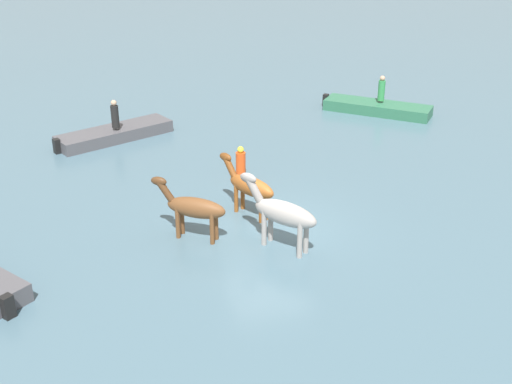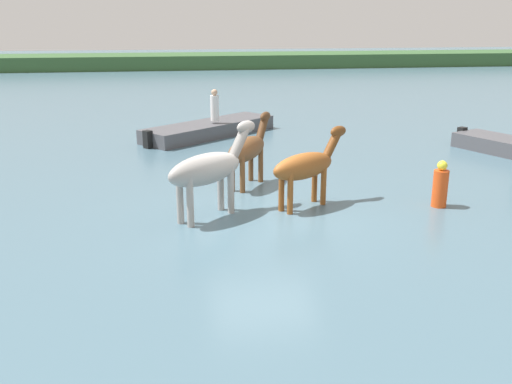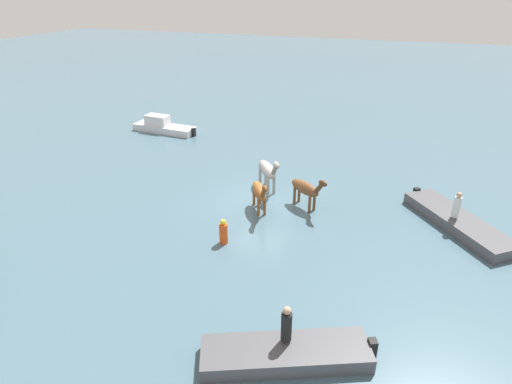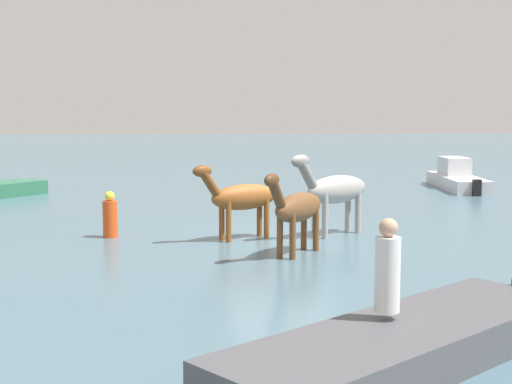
{
  "view_description": "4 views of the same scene",
  "coord_description": "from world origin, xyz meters",
  "px_view_note": "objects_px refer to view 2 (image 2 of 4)",
  "views": [
    {
      "loc": [
        -17.0,
        4.87,
        9.43
      ],
      "look_at": [
        0.46,
        0.28,
        1.07
      ],
      "focal_mm": 45.01,
      "sensor_mm": 36.0,
      "label": 1
    },
    {
      "loc": [
        -2.08,
        -12.33,
        4.38
      ],
      "look_at": [
        -0.31,
        -0.83,
        0.79
      ],
      "focal_mm": 39.8,
      "sensor_mm": 36.0,
      "label": 2
    },
    {
      "loc": [
        18.09,
        6.41,
        9.96
      ],
      "look_at": [
        0.88,
        0.08,
        0.88
      ],
      "focal_mm": 29.69,
      "sensor_mm": 36.0,
      "label": 3
    },
    {
      "loc": [
        1.86,
        18.01,
        3.17
      ],
      "look_at": [
        0.68,
        -0.15,
        1.09
      ],
      "focal_mm": 52.0,
      "sensor_mm": 36.0,
      "label": 4
    }
  ],
  "objects_px": {
    "horse_gray_outer": "(306,166)",
    "horse_lead": "(248,149)",
    "person_watcher_seated": "(215,106)",
    "buoy_channel_marker": "(440,186)",
    "boat_motor_center": "(209,131)",
    "horse_dark_mare": "(209,169)"
  },
  "relations": [
    {
      "from": "horse_dark_mare",
      "to": "person_watcher_seated",
      "type": "relative_size",
      "value": 1.95
    },
    {
      "from": "horse_lead",
      "to": "boat_motor_center",
      "type": "bearing_deg",
      "value": 38.77
    },
    {
      "from": "horse_dark_mare",
      "to": "boat_motor_center",
      "type": "bearing_deg",
      "value": 46.88
    },
    {
      "from": "horse_gray_outer",
      "to": "horse_dark_mare",
      "type": "distance_m",
      "value": 2.36
    },
    {
      "from": "person_watcher_seated",
      "to": "horse_gray_outer",
      "type": "bearing_deg",
      "value": -80.63
    },
    {
      "from": "horse_gray_outer",
      "to": "horse_lead",
      "type": "distance_m",
      "value": 2.28
    },
    {
      "from": "horse_dark_mare",
      "to": "boat_motor_center",
      "type": "distance_m",
      "value": 9.38
    },
    {
      "from": "horse_dark_mare",
      "to": "buoy_channel_marker",
      "type": "distance_m",
      "value": 5.57
    },
    {
      "from": "horse_gray_outer",
      "to": "horse_dark_mare",
      "type": "xyz_separation_m",
      "value": [
        -2.33,
        -0.38,
        0.12
      ]
    },
    {
      "from": "boat_motor_center",
      "to": "horse_gray_outer",
      "type": "bearing_deg",
      "value": -118.33
    },
    {
      "from": "horse_lead",
      "to": "person_watcher_seated",
      "type": "xyz_separation_m",
      "value": [
        -0.34,
        6.72,
        0.15
      ]
    },
    {
      "from": "horse_lead",
      "to": "boat_motor_center",
      "type": "relative_size",
      "value": 0.4
    },
    {
      "from": "horse_gray_outer",
      "to": "horse_lead",
      "type": "relative_size",
      "value": 1.01
    },
    {
      "from": "person_watcher_seated",
      "to": "buoy_channel_marker",
      "type": "height_order",
      "value": "person_watcher_seated"
    },
    {
      "from": "horse_gray_outer",
      "to": "buoy_channel_marker",
      "type": "height_order",
      "value": "horse_gray_outer"
    },
    {
      "from": "horse_lead",
      "to": "boat_motor_center",
      "type": "xyz_separation_m",
      "value": [
        -0.55,
        6.93,
        -0.84
      ]
    },
    {
      "from": "person_watcher_seated",
      "to": "buoy_channel_marker",
      "type": "distance_m",
      "value": 10.32
    },
    {
      "from": "horse_lead",
      "to": "person_watcher_seated",
      "type": "bearing_deg",
      "value": 37.08
    },
    {
      "from": "horse_dark_mare",
      "to": "buoy_channel_marker",
      "type": "xyz_separation_m",
      "value": [
        5.53,
        -0.09,
        -0.63
      ]
    },
    {
      "from": "horse_dark_mare",
      "to": "boat_motor_center",
      "type": "height_order",
      "value": "horse_dark_mare"
    },
    {
      "from": "horse_gray_outer",
      "to": "person_watcher_seated",
      "type": "distance_m",
      "value": 8.84
    },
    {
      "from": "horse_dark_mare",
      "to": "boat_motor_center",
      "type": "relative_size",
      "value": 0.43
    }
  ]
}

